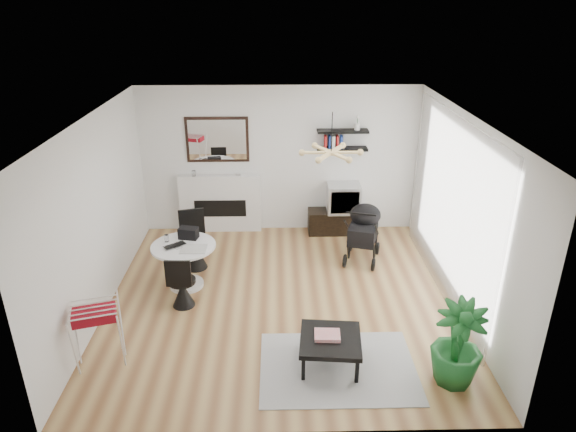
{
  "coord_description": "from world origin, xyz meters",
  "views": [
    {
      "loc": [
        -0.04,
        -6.44,
        4.16
      ],
      "look_at": [
        0.11,
        0.4,
        1.16
      ],
      "focal_mm": 32.0,
      "sensor_mm": 36.0,
      "label": 1
    }
  ],
  "objects_px": {
    "fireplace": "(220,197)",
    "coffee_table": "(330,341)",
    "potted_plant": "(458,344)",
    "dining_table": "(185,259)",
    "drying_rack": "(98,334)",
    "tv_console": "(339,221)",
    "crt_tv": "(343,198)",
    "stroller": "(363,234)"
  },
  "relations": [
    {
      "from": "dining_table",
      "to": "potted_plant",
      "type": "height_order",
      "value": "potted_plant"
    },
    {
      "from": "tv_console",
      "to": "drying_rack",
      "type": "distance_m",
      "value": 4.95
    },
    {
      "from": "drying_rack",
      "to": "coffee_table",
      "type": "relative_size",
      "value": 1.06
    },
    {
      "from": "fireplace",
      "to": "crt_tv",
      "type": "relative_size",
      "value": 3.62
    },
    {
      "from": "dining_table",
      "to": "drying_rack",
      "type": "xyz_separation_m",
      "value": [
        -0.73,
        -1.8,
        -0.02
      ]
    },
    {
      "from": "fireplace",
      "to": "drying_rack",
      "type": "height_order",
      "value": "fireplace"
    },
    {
      "from": "fireplace",
      "to": "coffee_table",
      "type": "xyz_separation_m",
      "value": [
        1.68,
        -3.87,
        -0.34
      ]
    },
    {
      "from": "tv_console",
      "to": "stroller",
      "type": "height_order",
      "value": "stroller"
    },
    {
      "from": "stroller",
      "to": "potted_plant",
      "type": "distance_m",
      "value": 3.07
    },
    {
      "from": "tv_console",
      "to": "stroller",
      "type": "bearing_deg",
      "value": -75.42
    },
    {
      "from": "fireplace",
      "to": "coffee_table",
      "type": "relative_size",
      "value": 2.75
    },
    {
      "from": "tv_console",
      "to": "coffee_table",
      "type": "relative_size",
      "value": 1.49
    },
    {
      "from": "fireplace",
      "to": "potted_plant",
      "type": "relative_size",
      "value": 2.07
    },
    {
      "from": "dining_table",
      "to": "potted_plant",
      "type": "xyz_separation_m",
      "value": [
        3.43,
        -2.18,
        0.06
      ]
    },
    {
      "from": "crt_tv",
      "to": "drying_rack",
      "type": "distance_m",
      "value": 4.98
    },
    {
      "from": "fireplace",
      "to": "potted_plant",
      "type": "bearing_deg",
      "value": -53.7
    },
    {
      "from": "fireplace",
      "to": "tv_console",
      "type": "xyz_separation_m",
      "value": [
        2.22,
        -0.14,
        -0.47
      ]
    },
    {
      "from": "stroller",
      "to": "coffee_table",
      "type": "xyz_separation_m",
      "value": [
        -0.81,
        -2.69,
        -0.11
      ]
    },
    {
      "from": "coffee_table",
      "to": "crt_tv",
      "type": "bearing_deg",
      "value": 80.98
    },
    {
      "from": "stroller",
      "to": "potted_plant",
      "type": "relative_size",
      "value": 1.0
    },
    {
      "from": "crt_tv",
      "to": "stroller",
      "type": "bearing_deg",
      "value": -78.07
    },
    {
      "from": "crt_tv",
      "to": "dining_table",
      "type": "bearing_deg",
      "value": -144.43
    },
    {
      "from": "fireplace",
      "to": "stroller",
      "type": "bearing_deg",
      "value": -25.31
    },
    {
      "from": "tv_console",
      "to": "fireplace",
      "type": "bearing_deg",
      "value": 176.45
    },
    {
      "from": "dining_table",
      "to": "drying_rack",
      "type": "distance_m",
      "value": 1.95
    },
    {
      "from": "drying_rack",
      "to": "crt_tv",
      "type": "bearing_deg",
      "value": 31.49
    },
    {
      "from": "dining_table",
      "to": "stroller",
      "type": "bearing_deg",
      "value": 16.43
    },
    {
      "from": "drying_rack",
      "to": "potted_plant",
      "type": "distance_m",
      "value": 4.18
    },
    {
      "from": "tv_console",
      "to": "potted_plant",
      "type": "xyz_separation_m",
      "value": [
        0.86,
        -4.05,
        0.3
      ]
    },
    {
      "from": "dining_table",
      "to": "coffee_table",
      "type": "bearing_deg",
      "value": -42.5
    },
    {
      "from": "crt_tv",
      "to": "drying_rack",
      "type": "bearing_deg",
      "value": -132.36
    },
    {
      "from": "dining_table",
      "to": "potted_plant",
      "type": "bearing_deg",
      "value": -32.43
    },
    {
      "from": "tv_console",
      "to": "drying_rack",
      "type": "relative_size",
      "value": 1.4
    },
    {
      "from": "fireplace",
      "to": "dining_table",
      "type": "distance_m",
      "value": 2.06
    },
    {
      "from": "fireplace",
      "to": "tv_console",
      "type": "distance_m",
      "value": 2.27
    },
    {
      "from": "dining_table",
      "to": "coffee_table",
      "type": "height_order",
      "value": "dining_table"
    },
    {
      "from": "fireplace",
      "to": "coffee_table",
      "type": "bearing_deg",
      "value": -66.56
    },
    {
      "from": "crt_tv",
      "to": "drying_rack",
      "type": "relative_size",
      "value": 0.71
    },
    {
      "from": "drying_rack",
      "to": "coffee_table",
      "type": "xyz_separation_m",
      "value": [
        2.76,
        -0.06,
        -0.1
      ]
    },
    {
      "from": "fireplace",
      "to": "crt_tv",
      "type": "xyz_separation_m",
      "value": [
        2.27,
        -0.14,
        0.01
      ]
    },
    {
      "from": "fireplace",
      "to": "dining_table",
      "type": "relative_size",
      "value": 2.24
    },
    {
      "from": "tv_console",
      "to": "crt_tv",
      "type": "bearing_deg",
      "value": -3.66
    }
  ]
}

